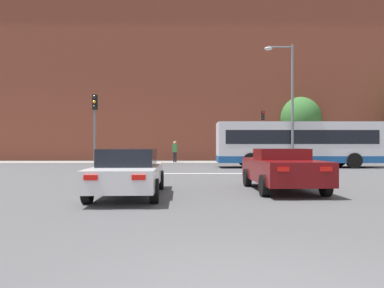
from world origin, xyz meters
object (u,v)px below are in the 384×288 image
(car_saloon_left, at_px, (129,171))
(traffic_light_near_left, at_px, (95,120))
(street_lamp_junction, at_px, (288,94))
(car_roadster_right, at_px, (282,169))
(bus_crossing_lead, at_px, (297,143))
(traffic_light_far_right, at_px, (263,128))
(pedestrian_waiting, at_px, (175,150))

(car_saloon_left, bearing_deg, traffic_light_near_left, 108.43)
(car_saloon_left, distance_m, street_lamp_junction, 15.36)
(car_roadster_right, bearing_deg, bus_crossing_lead, 70.23)
(car_saloon_left, xyz_separation_m, traffic_light_far_right, (8.29, 21.48, 2.29))
(car_saloon_left, relative_size, traffic_light_far_right, 1.10)
(car_roadster_right, xyz_separation_m, pedestrian_waiting, (-4.26, 20.17, 0.38))
(traffic_light_near_left, xyz_separation_m, pedestrian_waiting, (3.86, 12.30, -1.74))
(street_lamp_junction, bearing_deg, car_saloon_left, -123.00)
(bus_crossing_lead, bearing_deg, car_roadster_right, -18.26)
(car_saloon_left, relative_size, traffic_light_near_left, 1.17)
(traffic_light_far_right, height_order, pedestrian_waiting, traffic_light_far_right)
(car_saloon_left, height_order, car_roadster_right, car_saloon_left)
(car_saloon_left, relative_size, car_roadster_right, 1.11)
(traffic_light_far_right, distance_m, pedestrian_waiting, 7.93)
(car_saloon_left, bearing_deg, bus_crossing_lead, 55.47)
(car_saloon_left, height_order, bus_crossing_lead, bus_crossing_lead)
(bus_crossing_lead, distance_m, street_lamp_junction, 3.59)
(pedestrian_waiting, bearing_deg, street_lamp_junction, 143.64)
(car_roadster_right, relative_size, bus_crossing_lead, 0.41)
(car_saloon_left, bearing_deg, pedestrian_waiting, 86.94)
(traffic_light_near_left, distance_m, traffic_light_far_right, 16.99)
(bus_crossing_lead, xyz_separation_m, pedestrian_waiting, (-8.48, 7.38, -0.53))
(street_lamp_junction, bearing_deg, car_roadster_right, -105.92)
(car_roadster_right, relative_size, pedestrian_waiting, 2.42)
(car_roadster_right, height_order, traffic_light_near_left, traffic_light_near_left)
(car_roadster_right, relative_size, traffic_light_near_left, 1.06)
(pedestrian_waiting, bearing_deg, bus_crossing_lead, 152.51)
(pedestrian_waiting, bearing_deg, car_saloon_left, 101.92)
(traffic_light_far_right, bearing_deg, bus_crossing_lead, -84.00)
(car_roadster_right, xyz_separation_m, bus_crossing_lead, (4.22, 12.80, 0.91))
(traffic_light_far_right, distance_m, street_lamp_junction, 9.20)
(bus_crossing_lead, height_order, traffic_light_near_left, traffic_light_near_left)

